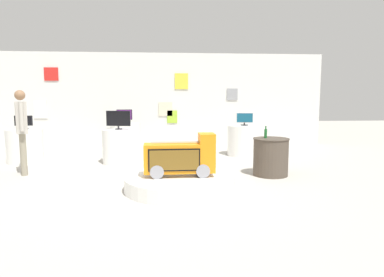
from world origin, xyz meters
name	(u,v)px	position (x,y,z in m)	size (l,w,h in m)	color
ground_plane	(157,185)	(0.00, 0.00, 0.00)	(30.00, 30.00, 0.00)	#B2ADA3
back_wall_display	(158,100)	(-0.01, 4.87, 1.45)	(10.44, 0.13, 2.89)	silver
main_display_pedestal	(180,183)	(0.39, -0.38, 0.12)	(1.84, 1.84, 0.24)	white
novelty_firetruck_tv	(181,159)	(0.41, -0.38, 0.53)	(1.17, 0.42, 0.71)	gray
display_pedestal_left_rear	(25,146)	(-3.12, 2.32, 0.40)	(0.81, 0.81, 0.80)	white
tv_on_left_rear	(23,122)	(-3.13, 2.31, 0.97)	(0.40, 0.19, 0.32)	black
display_pedestal_center_rear	(119,146)	(-0.90, 2.05, 0.40)	(0.75, 0.75, 0.80)	white
tv_on_center_rear	(118,119)	(-0.90, 2.04, 1.04)	(0.57, 0.20, 0.43)	black
display_pedestal_right_rear	(244,140)	(2.27, 2.89, 0.40)	(0.88, 0.88, 0.80)	white
tv_on_right_rear	(245,119)	(2.27, 2.88, 0.97)	(0.45, 0.20, 0.33)	black
display_pedestal_far_right	(125,137)	(-0.95, 3.80, 0.40)	(0.83, 0.83, 0.80)	white
tv_on_far_right	(124,116)	(-0.95, 3.80, 1.02)	(0.43, 0.20, 0.39)	black
side_table_round	(271,156)	(2.24, 0.54, 0.38)	(0.71, 0.71, 0.74)	#4C4238
bottle_on_side_table	(266,133)	(2.14, 0.58, 0.84)	(0.06, 0.06, 0.24)	#195926
shopper_browsing_near_truck	(22,126)	(-2.67, 1.04, 0.99)	(0.33, 0.52, 1.69)	gray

